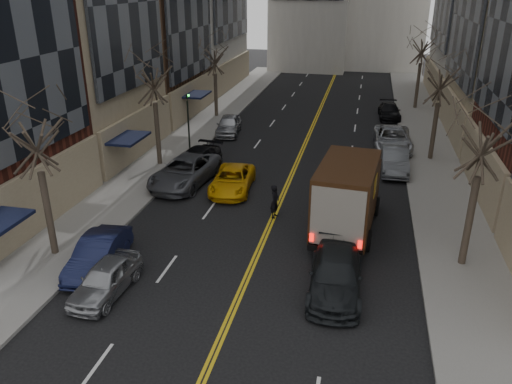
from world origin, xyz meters
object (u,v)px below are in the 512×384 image
observer_sedan (336,275)px  taxi (232,180)px  ups_truck (348,195)px  pedestrian (275,201)px

observer_sedan → taxi: 11.15m
ups_truck → observer_sedan: bearing=-85.8°
taxi → pedestrian: bearing=-48.4°
observer_sedan → taxi: bearing=124.7°
ups_truck → taxi: size_ratio=1.45×
pedestrian → observer_sedan: bearing=-139.6°
ups_truck → observer_sedan: 5.48m
observer_sedan → taxi: size_ratio=1.07×
ups_truck → taxi: 7.72m
ups_truck → pedestrian: (-3.66, 0.65, -0.95)m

